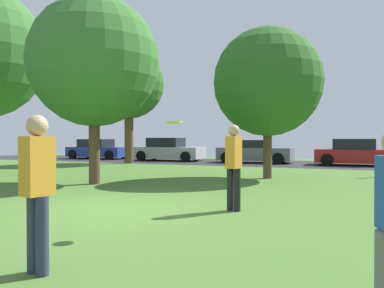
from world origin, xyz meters
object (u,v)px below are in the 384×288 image
oak_tree_right (268,82)px  person_catcher (37,186)px  parked_car_silver (168,150)px  birch_tree_lone (129,84)px  parked_car_grey (254,152)px  person_thrower (234,163)px  maple_tree_far (94,62)px  parked_car_red (357,153)px  frisbee_disc (174,122)px  parked_car_blue (98,150)px

oak_tree_right → person_catcher: bearing=-90.9°
person_catcher → parked_car_silver: (-8.09, 19.63, -0.30)m
parked_car_silver → birch_tree_lone: bearing=-106.7°
parked_car_grey → person_thrower: bearing=-77.7°
parked_car_silver → parked_car_grey: size_ratio=1.03×
maple_tree_far → parked_car_red: 14.98m
birch_tree_lone → person_catcher: bearing=-61.2°
oak_tree_right → person_catcher: oak_tree_right is taller
parked_car_grey → parked_car_red: parked_car_red is taller
person_catcher → parked_car_silver: size_ratio=0.39×
birch_tree_lone → person_catcher: 19.10m
parked_car_silver → maple_tree_far: bearing=-74.3°
person_thrower → frisbee_disc: 2.16m
oak_tree_right → frisbee_disc: (0.32, -8.66, -1.78)m
birch_tree_lone → frisbee_disc: birch_tree_lone is taller
person_catcher → parked_car_red: size_ratio=0.40×
oak_tree_right → person_thrower: size_ratio=3.14×
person_thrower → parked_car_blue: person_thrower is taller
maple_tree_far → parked_car_blue: maple_tree_far is taller
person_catcher → parked_car_grey: bearing=18.5°
maple_tree_far → birch_tree_lone: 10.28m
oak_tree_right → parked_car_grey: (-2.60, 8.62, -2.89)m
maple_tree_far → parked_car_grey: 13.13m
maple_tree_far → parked_car_red: bearing=57.8°
person_catcher → parked_car_red: bearing=2.2°
oak_tree_right → maple_tree_far: bearing=-140.6°
oak_tree_right → parked_car_grey: oak_tree_right is taller
parked_car_silver → frisbee_disc: bearing=-63.5°
parked_car_silver → parked_car_grey: (5.65, 0.08, -0.04)m
parked_car_blue → parked_car_grey: 11.29m
maple_tree_far → parked_car_grey: maple_tree_far is taller
person_thrower → parked_car_silver: size_ratio=0.40×
person_catcher → parked_car_blue: 24.12m
parked_car_blue → parked_car_red: size_ratio=1.00×
oak_tree_right → parked_car_blue: (-13.90, 8.74, -2.89)m
frisbee_disc → parked_car_red: frisbee_disc is taller
person_thrower → parked_car_red: 15.31m
parked_car_silver → parked_car_red: size_ratio=1.02×
maple_tree_far → parked_car_red: (7.79, 12.36, -3.27)m
parked_car_blue → parked_car_red: parked_car_red is taller
parked_car_grey → parked_car_red: size_ratio=1.00×
oak_tree_right → parked_car_silver: oak_tree_right is taller
oak_tree_right → frisbee_disc: bearing=-87.9°
maple_tree_far → person_thrower: bearing=-26.7°
maple_tree_far → frisbee_disc: size_ratio=18.80×
parked_car_silver → parked_car_red: 11.28m
birch_tree_lone → parked_car_blue: bearing=144.0°
maple_tree_far → frisbee_disc: bearing=-43.0°
birch_tree_lone → parked_car_silver: 5.16m
frisbee_disc → person_thrower: bearing=78.5°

